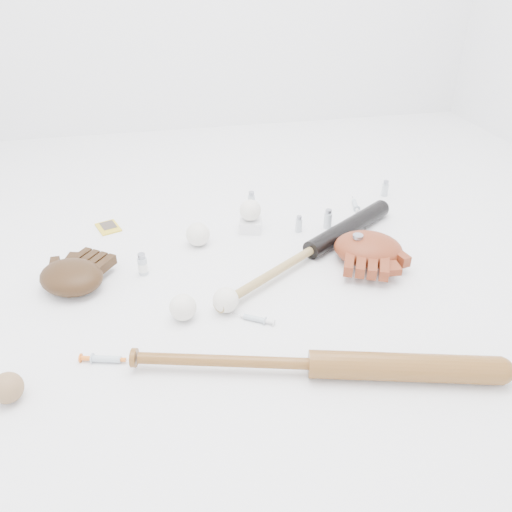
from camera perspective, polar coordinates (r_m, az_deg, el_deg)
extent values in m
plane|color=white|center=(1.58, 1.73, -1.84)|extent=(3.00, 3.00, 0.00)
cube|color=gold|center=(1.90, -16.53, 3.15)|extent=(0.10, 0.12, 0.01)
cube|color=white|center=(1.80, -0.65, 3.56)|extent=(0.09, 0.09, 0.04)
sphere|color=white|center=(1.77, -0.66, 5.25)|extent=(0.08, 0.08, 0.08)
sphere|color=white|center=(1.38, -8.34, -5.83)|extent=(0.07, 0.07, 0.07)
sphere|color=white|center=(1.71, -6.66, 2.47)|extent=(0.08, 0.08, 0.08)
sphere|color=white|center=(1.40, -3.49, -5.05)|extent=(0.07, 0.07, 0.07)
sphere|color=olive|center=(1.28, -26.55, -13.33)|extent=(0.07, 0.07, 0.07)
cylinder|color=#B5BFC7|center=(1.79, 4.92, 3.68)|extent=(0.02, 0.02, 0.06)
cylinder|color=#B5BFC7|center=(2.12, 14.55, 7.50)|extent=(0.03, 0.03, 0.07)
cylinder|color=#B5BFC7|center=(1.82, 8.23, 4.24)|extent=(0.03, 0.03, 0.07)
cylinder|color=#B5BFC7|center=(1.63, 11.41, 0.85)|extent=(0.04, 0.04, 0.10)
cylinder|color=#B5BFC7|center=(1.59, -12.84, -0.90)|extent=(0.03, 0.03, 0.07)
cylinder|color=#B5BFC7|center=(1.95, -0.53, 6.39)|extent=(0.03, 0.03, 0.07)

